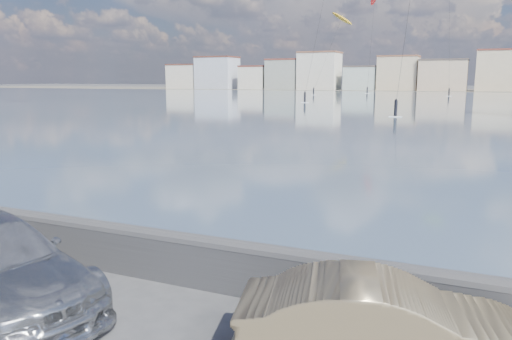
{
  "coord_description": "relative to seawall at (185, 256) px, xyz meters",
  "views": [
    {
      "loc": [
        5.14,
        -5.48,
        4.09
      ],
      "look_at": [
        1.0,
        4.0,
        2.2
      ],
      "focal_mm": 35.0,
      "sensor_mm": 36.0,
      "label": 1
    }
  ],
  "objects": [
    {
      "name": "bay_water",
      "position": [
        0.0,
        88.8,
        -0.58
      ],
      "size": [
        500.0,
        177.0,
        0.0
      ],
      "primitive_type": "cube",
      "color": "#3A5565",
      "rests_on": "ground"
    },
    {
      "name": "far_shore_strip",
      "position": [
        0.0,
        197.3,
        -0.57
      ],
      "size": [
        500.0,
        60.0,
        0.0
      ],
      "primitive_type": "cube",
      "color": "#4C473D",
      "rests_on": "ground"
    },
    {
      "name": "seawall",
      "position": [
        0.0,
        0.0,
        0.0
      ],
      "size": [
        400.0,
        0.36,
        1.08
      ],
      "color": "#28282B",
      "rests_on": "ground"
    },
    {
      "name": "far_buildings",
      "position": [
        1.31,
        183.3,
        5.44
      ],
      "size": [
        240.79,
        13.26,
        14.6
      ],
      "color": "beige",
      "rests_on": "ground"
    },
    {
      "name": "car_champagne",
      "position": [
        4.17,
        -1.51,
        0.1
      ],
      "size": [
        4.36,
        2.44,
        1.36
      ],
      "primitive_type": "imported",
      "rotation": [
        0.0,
        0.0,
        1.83
      ],
      "color": "tan",
      "rests_on": "ground"
    },
    {
      "name": "kitesurfer_9",
      "position": [
        -29.88,
        130.23,
        19.69
      ],
      "size": [
        9.21,
        16.78,
        23.5
      ],
      "color": "#BF8C19",
      "rests_on": "ground"
    }
  ]
}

